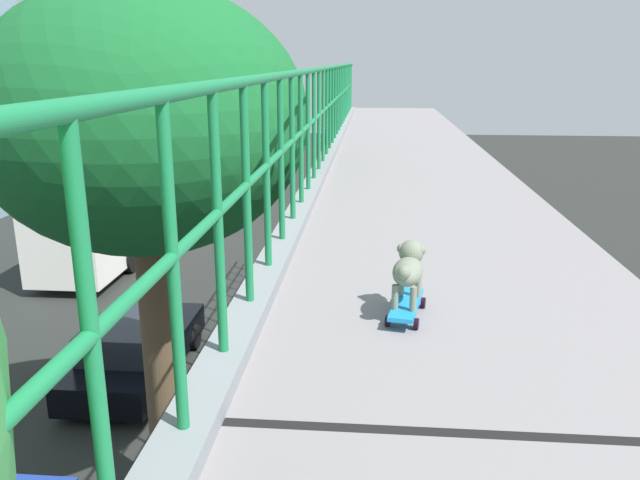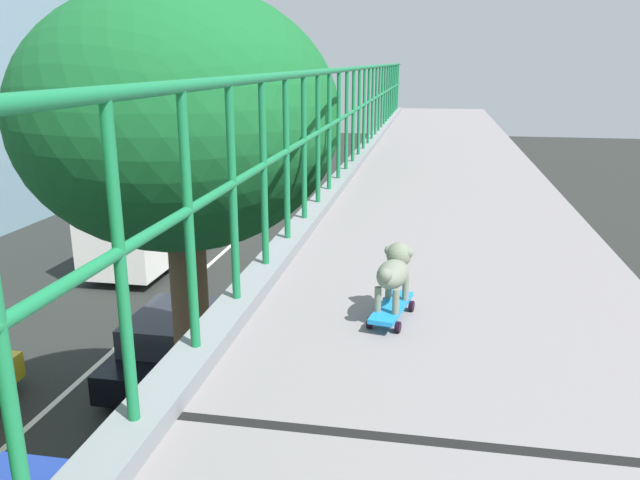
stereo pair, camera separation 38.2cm
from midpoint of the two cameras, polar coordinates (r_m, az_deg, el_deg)
green_railing at (r=1.85m, az=-20.12°, el=-18.44°), size 0.20×33.36×1.27m
car_black_fifth at (r=14.86m, az=-12.16°, el=-8.94°), size 2.01×4.56×1.44m
city_bus at (r=24.99m, az=-11.91°, el=4.15°), size 2.51×11.85×3.29m
roadside_tree_mid at (r=8.90m, az=-11.41°, el=10.24°), size 4.40×4.40×7.87m
toy_skateboard at (r=3.45m, az=9.68°, el=-6.18°), size 0.24×0.49×0.08m
small_dog at (r=3.40m, az=9.95°, el=-2.69°), size 0.21×0.40×0.32m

